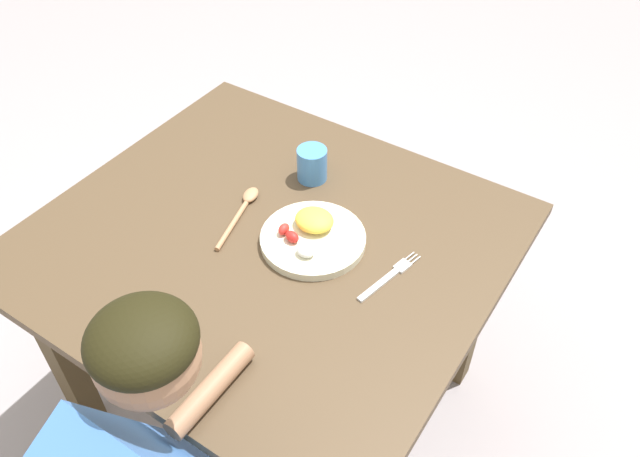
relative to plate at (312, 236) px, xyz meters
The scene contains 6 objects.
ground_plane 0.70m from the plate, 153.85° to the right, with size 8.00×8.00×0.00m, color gray.
dining_table 0.16m from the plate, 153.85° to the right, with size 1.02×0.94×0.68m.
plate is the anchor object (origin of this frame).
fork 0.20m from the plate, ahead, with size 0.06×0.19×0.01m.
spoon 0.20m from the plate, behind, with size 0.08×0.22×0.02m.
drinking_cup 0.23m from the plate, 124.02° to the left, with size 0.08×0.08×0.09m, color #4485D3.
Camera 1 is at (0.67, -0.80, 1.70)m, focal length 35.84 mm.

